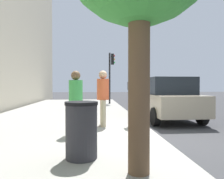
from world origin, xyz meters
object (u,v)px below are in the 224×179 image
object	(u,v)px
pedestrian_at_meter	(103,93)
parked_sedan_near	(166,98)
pedestrian_bystander	(76,97)
traffic_signal	(111,69)
trash_bin	(81,130)
parking_meter	(130,94)

from	to	relation	value
pedestrian_at_meter	parked_sedan_near	world-z (taller)	pedestrian_at_meter
pedestrian_bystander	parked_sedan_near	bearing A→B (deg)	21.79
pedestrian_at_meter	traffic_signal	size ratio (longest dim) A/B	0.49
parked_sedan_near	trash_bin	xyz separation A→B (m)	(-4.97, 3.26, -0.24)
pedestrian_bystander	trash_bin	world-z (taller)	pedestrian_bystander
parked_sedan_near	traffic_signal	xyz separation A→B (m)	(6.20, 1.84, 1.68)
parking_meter	pedestrian_bystander	world-z (taller)	pedestrian_bystander
pedestrian_bystander	parked_sedan_near	world-z (taller)	pedestrian_bystander
pedestrian_at_meter	trash_bin	distance (m)	3.06
parking_meter	pedestrian_at_meter	distance (m)	0.87
pedestrian_at_meter	traffic_signal	bearing A→B (deg)	80.71
parking_meter	pedestrian_bystander	xyz separation A→B (m)	(-1.02, 1.65, -0.03)
trash_bin	parked_sedan_near	bearing A→B (deg)	-33.25
parking_meter	parked_sedan_near	world-z (taller)	parked_sedan_near
parking_meter	traffic_signal	bearing A→B (deg)	-0.30
parked_sedan_near	pedestrian_at_meter	bearing A→B (deg)	125.98
pedestrian_at_meter	pedestrian_bystander	xyz separation A→B (m)	(-1.01, 0.77, -0.06)
parking_meter	trash_bin	distance (m)	3.32
parking_meter	parked_sedan_near	xyz separation A→B (m)	(1.99, -1.88, -0.27)
pedestrian_bystander	traffic_signal	bearing A→B (deg)	60.91
parking_meter	pedestrian_bystander	distance (m)	1.94
traffic_signal	trash_bin	world-z (taller)	traffic_signal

